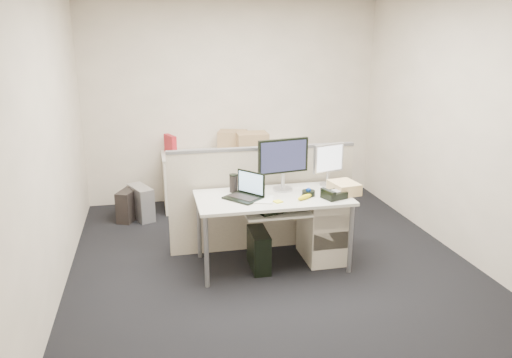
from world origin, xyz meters
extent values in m
cube|color=black|center=(0.00, 0.00, -0.01)|extent=(4.00, 4.50, 0.01)
cube|color=beige|center=(0.00, 2.25, 1.35)|extent=(4.00, 0.02, 2.70)
cube|color=beige|center=(0.00, -2.25, 1.35)|extent=(4.00, 0.02, 2.70)
cube|color=beige|center=(-2.00, 0.00, 1.35)|extent=(0.02, 4.50, 2.70)
cube|color=beige|center=(2.00, 0.00, 1.35)|extent=(0.02, 4.50, 2.70)
cube|color=white|center=(0.00, 0.00, 0.71)|extent=(1.50, 0.75, 0.03)
cylinder|color=slate|center=(-0.70, -0.33, 0.35)|extent=(0.04, 0.04, 0.70)
cylinder|color=slate|center=(-0.70, 0.33, 0.35)|extent=(0.04, 0.04, 0.70)
cylinder|color=slate|center=(0.70, -0.33, 0.35)|extent=(0.04, 0.04, 0.70)
cylinder|color=slate|center=(0.70, 0.33, 0.35)|extent=(0.04, 0.04, 0.70)
cube|color=white|center=(0.00, -0.18, 0.62)|extent=(0.62, 0.32, 0.02)
cube|color=beige|center=(0.55, 0.05, 0.33)|extent=(0.40, 0.55, 0.65)
cube|color=#B8AD94|center=(0.00, 0.45, 0.55)|extent=(2.00, 0.06, 1.10)
cube|color=beige|center=(0.00, 1.93, 0.36)|extent=(2.00, 0.60, 0.72)
cube|color=black|center=(0.15, 0.18, 1.00)|extent=(0.56, 0.29, 0.53)
cube|color=#B7B7BC|center=(0.65, 0.23, 0.95)|extent=(0.40, 0.28, 0.44)
cube|color=black|center=(-0.30, -0.02, 0.86)|extent=(0.41, 0.42, 0.25)
cylinder|color=black|center=(0.35, -0.05, 0.75)|extent=(0.16, 0.16, 0.05)
cube|color=black|center=(0.57, -0.18, 0.76)|extent=(0.25, 0.23, 0.07)
cube|color=silver|center=(-0.12, -0.08, 0.74)|extent=(0.27, 0.31, 0.01)
cube|color=#FFF827|center=(0.01, -0.18, 0.74)|extent=(0.10, 0.10, 0.01)
cylinder|color=black|center=(-0.35, 0.22, 0.82)|extent=(0.10, 0.10, 0.17)
ellipsoid|color=yellow|center=(0.28, -0.15, 0.75)|extent=(0.20, 0.15, 0.04)
cube|color=black|center=(-0.15, 0.05, 0.74)|extent=(0.07, 0.10, 0.01)
cube|color=tan|center=(0.72, -0.05, 0.79)|extent=(0.28, 0.33, 0.11)
cube|color=black|center=(0.05, -0.14, 0.64)|extent=(0.50, 0.31, 0.03)
cube|color=black|center=(-0.15, -0.05, 0.20)|extent=(0.18, 0.42, 0.39)
cube|color=black|center=(-1.45, 1.63, 0.19)|extent=(0.32, 0.45, 0.39)
cube|color=#B7B7BC|center=(-1.30, 1.63, 0.21)|extent=(0.34, 0.48, 0.42)
cube|color=tan|center=(-0.05, 2.05, 0.86)|extent=(0.44, 0.38, 0.28)
cube|color=tan|center=(0.17, 1.81, 0.87)|extent=(0.41, 0.32, 0.29)
cube|color=#A51821|center=(-0.88, 2.03, 0.85)|extent=(0.16, 0.28, 0.26)
camera|label=1|loc=(-1.14, -4.50, 2.27)|focal=35.00mm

